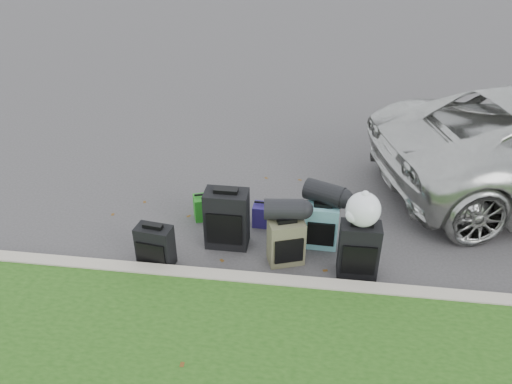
# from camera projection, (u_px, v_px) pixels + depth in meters

# --- Properties ---
(ground) EXTENTS (120.00, 120.00, 0.00)m
(ground) POSITION_uv_depth(u_px,v_px,m) (262.00, 236.00, 6.58)
(ground) COLOR #383535
(ground) RESTS_ON ground
(curb) EXTENTS (120.00, 0.18, 0.15)m
(curb) POSITION_uv_depth(u_px,v_px,m) (251.00, 282.00, 5.69)
(curb) COLOR #9E937F
(curb) RESTS_ON ground
(suitcase_small_black) EXTENTS (0.46, 0.29, 0.53)m
(suitcase_small_black) POSITION_uv_depth(u_px,v_px,m) (155.00, 246.00, 5.95)
(suitcase_small_black) COLOR black
(suitcase_small_black) RESTS_ON ground
(suitcase_large_black_left) EXTENTS (0.54, 0.32, 0.77)m
(suitcase_large_black_left) POSITION_uv_depth(u_px,v_px,m) (227.00, 219.00, 6.24)
(suitcase_large_black_left) COLOR black
(suitcase_large_black_left) RESTS_ON ground
(suitcase_olive) EXTENTS (0.48, 0.39, 0.58)m
(suitcase_olive) POSITION_uv_depth(u_px,v_px,m) (286.00, 242.00, 5.98)
(suitcase_olive) COLOR #44432D
(suitcase_olive) RESTS_ON ground
(suitcase_teal) EXTENTS (0.42, 0.26, 0.58)m
(suitcase_teal) POSITION_uv_depth(u_px,v_px,m) (321.00, 226.00, 6.26)
(suitcase_teal) COLOR #5EA5AD
(suitcase_teal) RESTS_ON ground
(suitcase_large_black_right) EXTENTS (0.46, 0.28, 0.69)m
(suitcase_large_black_right) POSITION_uv_depth(u_px,v_px,m) (359.00, 250.00, 5.76)
(suitcase_large_black_right) COLOR black
(suitcase_large_black_right) RESTS_ON ground
(tote_green) EXTENTS (0.36, 0.33, 0.34)m
(tote_green) POSITION_uv_depth(u_px,v_px,m) (205.00, 207.00, 6.87)
(tote_green) COLOR #1E7419
(tote_green) RESTS_ON ground
(tote_navy) EXTENTS (0.30, 0.24, 0.31)m
(tote_navy) POSITION_uv_depth(u_px,v_px,m) (264.00, 215.00, 6.73)
(tote_navy) COLOR navy
(tote_navy) RESTS_ON ground
(duffel_left) EXTENTS (0.49, 0.30, 0.25)m
(duffel_left) POSITION_uv_depth(u_px,v_px,m) (284.00, 209.00, 5.84)
(duffel_left) COLOR black
(duffel_left) RESTS_ON suitcase_olive
(duffel_right) EXTENTS (0.55, 0.44, 0.27)m
(duffel_right) POSITION_uv_depth(u_px,v_px,m) (325.00, 193.00, 6.13)
(duffel_right) COLOR black
(duffel_right) RESTS_ON suitcase_teal
(trash_bag) EXTENTS (0.39, 0.39, 0.39)m
(trash_bag) POSITION_uv_depth(u_px,v_px,m) (363.00, 210.00, 5.51)
(trash_bag) COLOR white
(trash_bag) RESTS_ON suitcase_large_black_right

